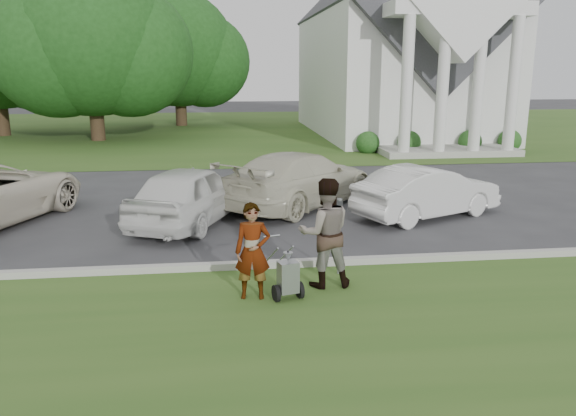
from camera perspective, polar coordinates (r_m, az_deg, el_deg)
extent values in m
plane|color=#333335|center=(10.62, 0.76, -7.04)|extent=(120.00, 120.00, 0.00)
cube|color=#30541C|center=(7.93, 3.71, -14.71)|extent=(80.00, 7.00, 0.01)
cube|color=#30541C|center=(37.05, -4.80, 7.98)|extent=(80.00, 30.00, 0.01)
cube|color=#9E9E93|center=(11.11, 0.38, -5.67)|extent=(80.00, 0.18, 0.15)
cube|color=white|center=(35.37, 10.41, 13.20)|extent=(9.00, 16.00, 7.00)
cube|color=#38383D|center=(35.52, 10.67, 18.85)|extent=(9.19, 17.00, 9.19)
cube|color=#9E9E93|center=(26.95, 15.83, 5.61)|extent=(6.20, 2.60, 0.30)
cylinder|color=white|center=(24.94, 11.95, 11.78)|extent=(0.50, 0.50, 6.00)
cylinder|color=white|center=(25.49, 15.43, 11.63)|extent=(0.50, 0.50, 6.00)
cylinder|color=white|center=(26.13, 18.75, 11.44)|extent=(0.50, 0.50, 6.00)
cylinder|color=white|center=(26.85, 21.89, 11.23)|extent=(0.50, 0.50, 6.00)
cube|color=white|center=(26.64, 16.92, 18.73)|extent=(6.20, 2.00, 0.60)
cube|color=white|center=(26.67, 16.96, 19.37)|extent=(5.09, 2.20, 5.09)
sphere|color=#1E4C19|center=(26.64, 8.11, 6.55)|extent=(1.10, 1.10, 1.10)
sphere|color=#1E4C19|center=(27.22, 12.21, 6.53)|extent=(1.10, 1.10, 1.10)
sphere|color=#1E4C19|center=(28.33, 18.00, 6.45)|extent=(1.10, 1.10, 1.10)
sphere|color=#1E4C19|center=(29.22, 21.59, 6.36)|extent=(1.10, 1.10, 1.10)
cylinder|color=#332316|center=(32.60, -18.89, 9.31)|extent=(0.76, 0.76, 3.20)
sphere|color=#1A4415|center=(32.57, -19.45, 16.17)|extent=(8.40, 8.40, 8.40)
sphere|color=#1A4415|center=(32.50, -15.85, 14.94)|extent=(6.89, 6.89, 6.89)
sphere|color=#1A4415|center=(32.64, -22.45, 14.80)|extent=(7.22, 7.22, 7.22)
cylinder|color=#332316|center=(37.12, -27.18, 9.32)|extent=(0.76, 0.76, 3.60)
sphere|color=#1A4415|center=(36.73, -24.49, 14.91)|extent=(7.54, 7.54, 7.54)
cylinder|color=#332316|center=(39.99, -10.84, 10.37)|extent=(0.76, 0.76, 3.00)
sphere|color=#1A4415|center=(39.94, -11.08, 15.51)|extent=(7.60, 7.60, 7.60)
sphere|color=#1A4415|center=(40.15, -8.48, 14.52)|extent=(6.23, 6.23, 6.23)
sphere|color=#1A4415|center=(39.76, -13.33, 14.59)|extent=(6.54, 6.54, 6.54)
cylinder|color=black|center=(9.51, -1.21, -8.68)|extent=(0.14, 0.30, 0.29)
cylinder|color=black|center=(9.65, 1.21, -8.33)|extent=(0.14, 0.30, 0.29)
cylinder|color=#2D2D33|center=(9.58, 0.01, -8.50)|extent=(0.48, 0.15, 0.04)
cube|color=gray|center=(9.48, 0.01, -7.01)|extent=(0.38, 0.33, 0.54)
cone|color=gray|center=(9.36, 0.01, -4.97)|extent=(0.20, 0.20, 0.16)
cylinder|color=#2D2D33|center=(9.33, 0.01, -4.52)|extent=(0.04, 0.04, 0.06)
cylinder|color=gray|center=(9.77, -1.73, -4.87)|extent=(0.20, 0.70, 0.51)
cylinder|color=gray|center=(9.86, -0.23, -4.69)|extent=(0.20, 0.70, 0.51)
cylinder|color=gray|center=(10.05, -1.67, -2.86)|extent=(0.31, 0.10, 0.03)
imported|color=#999999|center=(9.44, -3.61, -4.49)|extent=(0.64, 0.45, 1.65)
imported|color=#999999|center=(9.92, 3.77, -2.61)|extent=(0.98, 0.77, 1.97)
cylinder|color=gray|center=(10.60, 5.17, -3.48)|extent=(0.05, 0.05, 1.28)
cube|color=#2D2D33|center=(10.41, 5.26, 0.33)|extent=(0.11, 0.07, 0.19)
cylinder|color=gray|center=(10.38, 5.27, 0.84)|extent=(0.10, 0.10, 0.03)
imported|color=silver|center=(14.31, -9.89, 1.40)|extent=(3.32, 4.75, 1.50)
imported|color=beige|center=(15.93, 1.23, 2.97)|extent=(5.26, 5.36, 1.55)
imported|color=silver|center=(15.16, 13.97, 1.61)|extent=(4.34, 3.00, 1.35)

